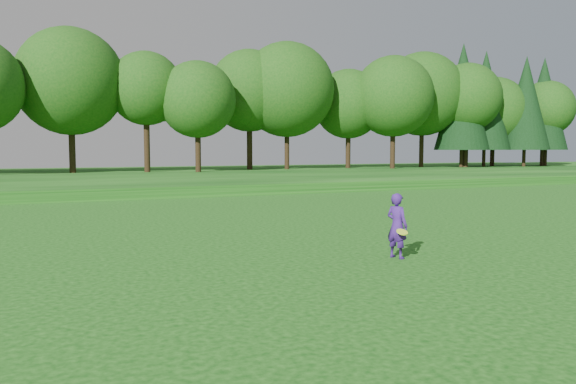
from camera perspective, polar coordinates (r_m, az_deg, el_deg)
name	(u,v)px	position (r m, az deg, el deg)	size (l,w,h in m)	color
ground	(414,271)	(12.17, 12.66, -7.82)	(140.00, 140.00, 0.00)	#0C3F0C
berm	(141,178)	(44.15, -14.74, 1.38)	(130.00, 30.00, 0.60)	#0C3F0C
walking_path	(185,196)	(30.47, -10.44, -0.40)	(130.00, 1.60, 0.04)	gray
treeline	(130,80)	(48.36, -15.71, 10.87)	(104.00, 7.00, 15.00)	#134710
woman	(397,226)	(13.34, 11.02, -3.39)	(0.52, 0.78, 1.53)	#3E1A78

